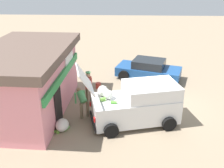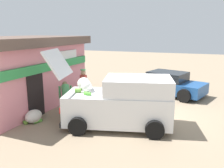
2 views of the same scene
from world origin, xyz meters
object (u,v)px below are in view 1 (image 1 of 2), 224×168
(storefront_bar, at_px, (28,80))
(parked_sedan, at_px, (149,70))
(delivery_van, at_px, (137,104))
(customer_bending, at_px, (82,100))
(vendor_standing, at_px, (89,85))
(unloaded_banana_pile, at_px, (62,125))
(paint_bucket, at_px, (98,86))

(storefront_bar, xyz_separation_m, parked_sedan, (4.41, -6.25, -1.05))
(delivery_van, distance_m, customer_bending, 2.61)
(vendor_standing, distance_m, customer_bending, 1.37)
(parked_sedan, bearing_deg, vendor_standing, 135.60)
(parked_sedan, relative_size, customer_bending, 3.19)
(parked_sedan, xyz_separation_m, customer_bending, (-4.86, 3.57, 0.23))
(customer_bending, xyz_separation_m, unloaded_banana_pile, (-1.25, 0.73, -0.60))
(storefront_bar, xyz_separation_m, unloaded_banana_pile, (-1.70, -1.96, -1.42))
(storefront_bar, distance_m, delivery_van, 5.38)
(vendor_standing, relative_size, paint_bucket, 5.10)
(customer_bending, bearing_deg, delivery_van, -98.91)
(delivery_van, height_order, customer_bending, delivery_van)
(parked_sedan, bearing_deg, delivery_van, 169.33)
(storefront_bar, xyz_separation_m, customer_bending, (-0.45, -2.68, -0.82))
(parked_sedan, distance_m, unloaded_banana_pile, 7.48)
(storefront_bar, xyz_separation_m, delivery_van, (-0.86, -5.26, -0.72))
(parked_sedan, height_order, vendor_standing, vendor_standing)
(vendor_standing, height_order, unloaded_banana_pile, vendor_standing)
(paint_bucket, bearing_deg, storefront_bar, 131.06)
(storefront_bar, bearing_deg, paint_bucket, -48.94)
(delivery_van, bearing_deg, customer_bending, 81.09)
(customer_bending, bearing_deg, unloaded_banana_pile, 149.80)
(delivery_van, distance_m, unloaded_banana_pile, 3.48)
(delivery_van, bearing_deg, storefront_bar, 80.76)
(delivery_van, xyz_separation_m, unloaded_banana_pile, (-0.85, 3.31, -0.70))
(parked_sedan, xyz_separation_m, unloaded_banana_pile, (-6.11, 4.30, -0.37))
(storefront_bar, bearing_deg, parked_sedan, -54.83)
(storefront_bar, height_order, parked_sedan, storefront_bar)
(delivery_van, height_order, vendor_standing, delivery_van)
(delivery_van, bearing_deg, paint_bucket, 30.70)
(customer_bending, xyz_separation_m, paint_bucket, (3.18, -0.45, -0.66))
(delivery_van, height_order, unloaded_banana_pile, delivery_van)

